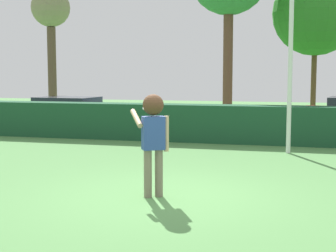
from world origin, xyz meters
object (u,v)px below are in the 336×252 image
object	(u,v)px
lamppost	(292,6)
person	(153,130)
frisbee	(150,108)
parked_car_blue	(68,112)
birch_tree	(316,13)
bare_elm_tree	(51,14)

from	to	relation	value
lamppost	person	bearing A→B (deg)	-111.06
frisbee	lamppost	size ratio (longest dim) A/B	0.04
person	lamppost	distance (m)	6.61
frisbee	parked_car_blue	distance (m)	10.68
parked_car_blue	lamppost	bearing A→B (deg)	-23.93
person	lamppost	xyz separation A→B (m)	(2.16, 5.61, 2.75)
person	frisbee	bearing A→B (deg)	111.67
birch_tree	bare_elm_tree	world-z (taller)	birch_tree
lamppost	bare_elm_tree	world-z (taller)	lamppost
frisbee	parked_car_blue	size ratio (longest dim) A/B	0.06
birch_tree	person	bearing A→B (deg)	-100.16
parked_car_blue	birch_tree	xyz separation A→B (m)	(9.18, 7.47, 4.28)
person	bare_elm_tree	world-z (taller)	bare_elm_tree
parked_car_blue	birch_tree	distance (m)	12.58
birch_tree	frisbee	bearing A→B (deg)	-101.12
frisbee	birch_tree	world-z (taller)	birch_tree
person	parked_car_blue	distance (m)	11.17
person	birch_tree	world-z (taller)	birch_tree
lamppost	bare_elm_tree	size ratio (longest dim) A/B	1.14
lamppost	bare_elm_tree	distance (m)	15.03
lamppost	bare_elm_tree	xyz separation A→B (m)	(-11.83, 9.20, 1.13)
bare_elm_tree	birch_tree	bearing A→B (deg)	8.81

